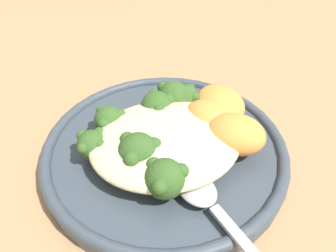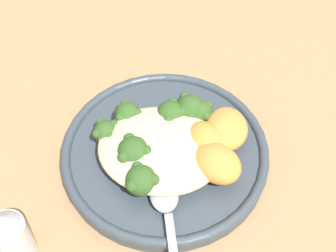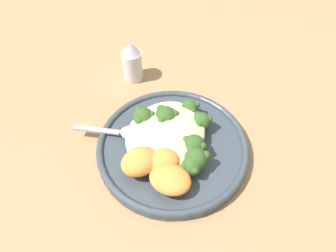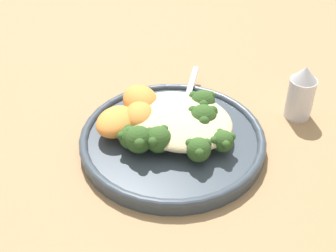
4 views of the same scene
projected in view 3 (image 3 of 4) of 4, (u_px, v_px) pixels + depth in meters
The scene contains 15 objects.
ground_plane at pixel (173, 158), 0.54m from camera, with size 4.00×4.00×0.00m, color #9E7A51.
plate at pixel (173, 147), 0.54m from camera, with size 0.25×0.25×0.02m.
quinoa_mound at pixel (166, 134), 0.53m from camera, with size 0.15×0.12×0.03m, color beige.
broccoli_stalk_0 at pixel (185, 163), 0.49m from camera, with size 0.03×0.10×0.03m.
broccoli_stalk_1 at pixel (185, 156), 0.50m from camera, with size 0.04×0.10×0.04m.
broccoli_stalk_2 at pixel (184, 147), 0.51m from camera, with size 0.07×0.10×0.03m.
broccoli_stalk_3 at pixel (191, 129), 0.54m from camera, with size 0.11×0.07×0.03m.
broccoli_stalk_4 at pixel (181, 119), 0.55m from camera, with size 0.12×0.03×0.03m.
broccoli_stalk_5 at pixel (165, 122), 0.54m from camera, with size 0.10×0.05×0.04m.
broccoli_stalk_6 at pixel (146, 123), 0.54m from camera, with size 0.08×0.09×0.04m.
sweet_potato_chunk_0 at pixel (170, 179), 0.48m from camera, with size 0.06×0.05×0.03m, color orange.
sweet_potato_chunk_1 at pixel (140, 162), 0.49m from camera, with size 0.06×0.05×0.04m, color orange.
sweet_potato_chunk_2 at pixel (164, 161), 0.49m from camera, with size 0.05×0.04×0.03m, color orange.
spoon at pixel (126, 133), 0.54m from camera, with size 0.06×0.12×0.01m.
salt_shaker at pixel (132, 62), 0.63m from camera, with size 0.04×0.04×0.08m.
Camera 3 is at (-0.27, -0.13, 0.45)m, focal length 35.00 mm.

